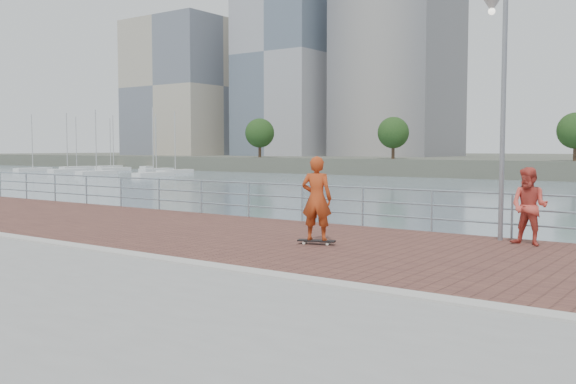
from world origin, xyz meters
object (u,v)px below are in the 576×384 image
Objects in this scene: street_lamp at (498,63)px; skateboarder at (317,199)px; bystander at (529,206)px; guardrail at (396,204)px.

skateboarder is (-3.18, -2.67, -3.06)m from street_lamp.
street_lamp is at bearing -172.09° from bystander.
street_lamp reaches higher than bystander.
skateboarder is 1.09× the size of bystander.
guardrail is 3.62m from skateboarder.
guardrail is at bearing 162.67° from street_lamp.
guardrail is 3.85m from bystander.
street_lamp reaches higher than skateboarder.
bystander is at bearing -164.09° from skateboarder.
guardrail is 6.73× the size of street_lamp.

